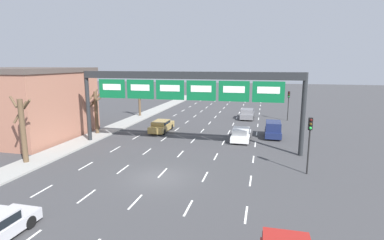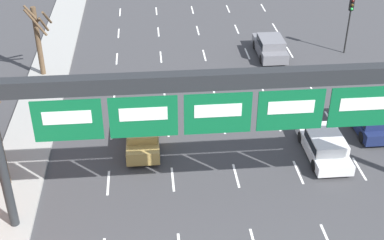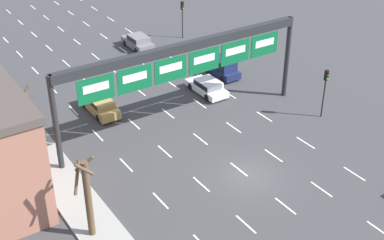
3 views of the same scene
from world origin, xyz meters
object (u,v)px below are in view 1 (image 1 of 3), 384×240
traffic_light_mid_block (289,100)px  car_grey (247,114)px  car_white (241,134)px  car_gold (161,126)px  suv_navy (273,129)px  traffic_light_near_gantry (310,134)px  tree_bare_closest (96,110)px  tree_bare_second (23,128)px  tree_bare_third (140,98)px  sign_gantry (186,85)px

traffic_light_mid_block → car_grey: bearing=-179.8°
car_white → car_gold: 10.02m
suv_navy → traffic_light_near_gantry: size_ratio=0.91×
tree_bare_closest → tree_bare_second: 10.94m
suv_navy → tree_bare_second: bearing=-144.9°
suv_navy → car_gold: (-13.20, -0.25, -0.24)m
car_gold → tree_bare_third: size_ratio=0.94×
traffic_light_mid_block → tree_bare_closest: size_ratio=0.83×
suv_navy → traffic_light_mid_block: traffic_light_mid_block is taller
car_grey → tree_bare_second: (-16.71, -25.07, 2.26)m
suv_navy → traffic_light_mid_block: (2.31, 10.90, 2.08)m
traffic_light_mid_block → tree_bare_second: bearing=-131.9°
car_white → traffic_light_near_gantry: bearing=-57.7°
tree_bare_closest → tree_bare_second: (-0.07, -10.94, 0.14)m
traffic_light_mid_block → tree_bare_third: bearing=-175.2°
car_gold → traffic_light_near_gantry: size_ratio=1.12×
traffic_light_near_gantry → tree_bare_third: bearing=137.7°
tree_bare_second → tree_bare_third: tree_bare_second is taller
car_grey → traffic_light_mid_block: traffic_light_mid_block is taller
car_gold → tree_bare_closest: 7.88m
car_white → tree_bare_closest: bearing=-176.8°
traffic_light_near_gantry → traffic_light_mid_block: traffic_light_near_gantry is taller
suv_navy → car_white: size_ratio=0.86×
car_gold → traffic_light_near_gantry: (15.45, -10.99, 2.35)m
sign_gantry → tree_bare_second: (-11.81, -7.69, -3.16)m
suv_navy → car_grey: (-3.51, 10.88, -0.19)m
sign_gantry → traffic_light_mid_block: (10.72, 17.40, -3.16)m
tree_bare_closest → car_gold: bearing=23.4°
tree_bare_closest → car_white: bearing=3.2°
sign_gantry → suv_navy: size_ratio=5.58×
suv_navy → traffic_light_near_gantry: (2.26, -11.24, 2.11)m
car_white → tree_bare_second: size_ratio=0.82×
tree_bare_second → tree_bare_third: size_ratio=1.08×
sign_gantry → tree_bare_second: 14.44m
traffic_light_near_gantry → tree_bare_third: tree_bare_third is taller
suv_navy → car_white: suv_navy is taller
tree_bare_third → car_grey: bearing=6.5°
car_grey → tree_bare_closest: tree_bare_closest is taller
tree_bare_second → tree_bare_third: (0.25, 23.20, -0.10)m
car_white → tree_bare_closest: size_ratio=0.87×
traffic_light_mid_block → tree_bare_second: (-22.53, -25.09, -0.00)m
tree_bare_third → traffic_light_mid_block: bearing=4.8°
car_white → traffic_light_near_gantry: (5.64, -8.93, 2.37)m
car_grey → traffic_light_near_gantry: size_ratio=1.02×
car_gold → tree_bare_second: tree_bare_second is taller
traffic_light_near_gantry → sign_gantry: bearing=156.0°
sign_gantry → suv_navy: bearing=37.7°
car_white → traffic_light_near_gantry: 10.83m
car_grey → tree_bare_closest: bearing=-139.7°
tree_bare_closest → tree_bare_third: tree_bare_closest is taller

